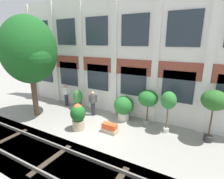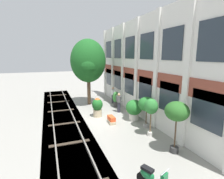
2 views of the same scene
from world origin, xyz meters
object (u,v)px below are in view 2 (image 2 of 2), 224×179
(potted_plant_fluted_column, at_px, (97,106))
(potted_plant_glazed_jar, at_px, (116,99))
(broadleaf_tree, at_px, (88,62))
(scooter_near_curb, at_px, (152,179))
(potted_plant_low_pan, at_px, (147,105))
(potted_plant_square_trough, at_px, (111,120))
(potted_plant_ribbed_drum, at_px, (134,109))
(resident_by_doorway, at_px, (119,102))
(potted_plant_terracotta_small, at_px, (177,113))
(potted_plant_tall_urn, at_px, (151,107))
(resident_watching_tracks, at_px, (113,95))

(potted_plant_fluted_column, bearing_deg, potted_plant_glazed_jar, 130.00)
(broadleaf_tree, relative_size, scooter_near_curb, 4.63)
(potted_plant_low_pan, height_order, potted_plant_square_trough, potted_plant_low_pan)
(potted_plant_glazed_jar, height_order, potted_plant_ribbed_drum, potted_plant_ribbed_drum)
(potted_plant_ribbed_drum, bearing_deg, resident_by_doorway, -169.73)
(potted_plant_glazed_jar, bearing_deg, potted_plant_terracotta_small, -1.15)
(potted_plant_glazed_jar, distance_m, potted_plant_fluted_column, 2.92)
(potted_plant_square_trough, bearing_deg, potted_plant_tall_urn, 29.42)
(potted_plant_tall_urn, bearing_deg, broadleaf_tree, -167.06)
(potted_plant_glazed_jar, xyz_separation_m, potted_plant_ribbed_drum, (3.46, 0.02, 0.08))
(resident_by_doorway, bearing_deg, potted_plant_fluted_column, -23.18)
(potted_plant_tall_urn, bearing_deg, potted_plant_low_pan, 159.38)
(potted_plant_tall_urn, relative_size, resident_by_doorway, 1.39)
(scooter_near_curb, xyz_separation_m, resident_by_doorway, (-8.17, 2.17, 0.41))
(potted_plant_terracotta_small, bearing_deg, potted_plant_fluted_column, -161.15)
(broadleaf_tree, height_order, scooter_near_curb, broadleaf_tree)
(broadleaf_tree, relative_size, potted_plant_low_pan, 3.03)
(potted_plant_terracotta_small, relative_size, potted_plant_tall_urn, 1.14)
(potted_plant_terracotta_small, xyz_separation_m, resident_by_doorway, (-6.47, -0.18, -1.13))
(potted_plant_terracotta_small, distance_m, potted_plant_ribbed_drum, 4.65)
(potted_plant_ribbed_drum, xyz_separation_m, potted_plant_tall_urn, (2.58, -0.29, 0.85))
(potted_plant_low_pan, xyz_separation_m, resident_by_doorway, (-3.37, -0.51, -0.65))
(potted_plant_fluted_column, relative_size, potted_plant_ribbed_drum, 0.98)
(potted_plant_ribbed_drum, xyz_separation_m, scooter_near_curb, (6.21, -2.52, -0.40))
(broadleaf_tree, xyz_separation_m, potted_plant_fluted_column, (3.59, -0.19, -3.17))
(potted_plant_glazed_jar, xyz_separation_m, potted_plant_fluted_column, (1.88, -2.24, 0.04))
(potted_plant_glazed_jar, xyz_separation_m, scooter_near_curb, (9.67, -2.50, -0.32))
(resident_by_doorway, bearing_deg, scooter_near_curb, 40.75)
(resident_by_doorway, bearing_deg, potted_plant_ribbed_drum, 65.87)
(potted_plant_square_trough, xyz_separation_m, resident_by_doorway, (-1.99, 1.37, 0.61))
(scooter_near_curb, bearing_deg, potted_plant_square_trough, 149.00)
(potted_plant_square_trough, bearing_deg, potted_plant_ribbed_drum, 90.95)
(potted_plant_terracotta_small, distance_m, potted_plant_fluted_column, 6.55)
(potted_plant_low_pan, distance_m, scooter_near_curb, 5.60)
(potted_plant_glazed_jar, xyz_separation_m, resident_by_doorway, (1.50, -0.34, 0.09))
(potted_plant_ribbed_drum, distance_m, resident_by_doorway, 1.99)
(potted_plant_fluted_column, xyz_separation_m, resident_watching_tracks, (-3.13, 2.42, 0.05))
(potted_plant_ribbed_drum, bearing_deg, potted_plant_low_pan, 6.22)
(potted_plant_square_trough, height_order, potted_plant_tall_urn, potted_plant_tall_urn)
(potted_plant_low_pan, height_order, scooter_near_curb, potted_plant_low_pan)
(potted_plant_low_pan, bearing_deg, scooter_near_curb, -29.11)
(potted_plant_terracotta_small, bearing_deg, resident_watching_tracks, 177.86)
(potted_plant_low_pan, relative_size, potted_plant_square_trough, 2.22)
(broadleaf_tree, distance_m, potted_plant_tall_urn, 8.28)
(resident_watching_tracks, bearing_deg, potted_plant_ribbed_drum, 61.59)
(potted_plant_terracotta_small, relative_size, potted_plant_low_pan, 1.26)
(broadleaf_tree, xyz_separation_m, potted_plant_ribbed_drum, (5.17, 2.07, -3.12))
(broadleaf_tree, height_order, resident_watching_tracks, broadleaf_tree)
(potted_plant_tall_urn, bearing_deg, potted_plant_terracotta_small, 3.31)
(resident_by_doorway, bearing_deg, resident_watching_tracks, -135.17)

